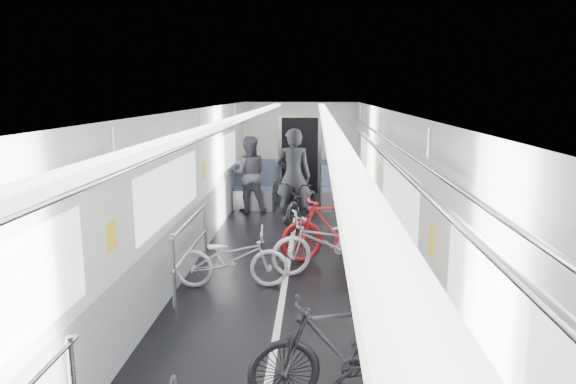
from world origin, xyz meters
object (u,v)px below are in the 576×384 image
at_px(bike_right_mid, 329,242).
at_px(person_standing, 293,176).
at_px(bike_right_near, 341,348).
at_px(bike_right_far, 334,227).
at_px(bike_aisle, 303,202).
at_px(bike_left_far, 231,258).
at_px(person_seated, 249,174).

relative_size(bike_right_mid, person_standing, 0.91).
bearing_deg(person_standing, bike_right_near, 96.19).
xyz_separation_m(bike_right_near, bike_right_far, (0.07, 3.86, 0.04)).
bearing_deg(bike_aisle, bike_left_far, -87.33).
bearing_deg(person_standing, bike_left_far, 78.65).
bearing_deg(person_standing, bike_right_mid, 102.85).
bearing_deg(bike_aisle, person_standing, 170.97).
height_order(bike_right_mid, bike_aisle, bike_right_mid).
bearing_deg(person_seated, bike_right_mid, 108.21).
distance_m(bike_right_near, person_standing, 6.19).
height_order(bike_left_far, bike_right_near, bike_right_near).
xyz_separation_m(bike_right_mid, person_seated, (-1.70, 3.93, 0.38)).
bearing_deg(person_seated, bike_right_far, 113.11).
relative_size(bike_left_far, bike_right_near, 0.96).
bearing_deg(bike_left_far, person_standing, -15.71).
bearing_deg(bike_aisle, person_seated, 154.59).
xyz_separation_m(bike_right_near, bike_aisle, (-0.48, 6.04, -0.02)).
bearing_deg(bike_right_far, person_standing, 179.54).
bearing_deg(bike_left_far, bike_aisle, -19.21).
xyz_separation_m(bike_right_mid, bike_aisle, (-0.46, 2.78, -0.00)).
xyz_separation_m(bike_left_far, bike_aisle, (0.90, 3.43, 0.05)).
bearing_deg(person_seated, bike_left_far, 89.00).
bearing_deg(bike_right_far, person_seated, -170.46).
height_order(bike_right_near, bike_right_far, bike_right_far).
height_order(bike_left_far, person_seated, person_seated).
height_order(bike_right_far, person_standing, person_standing).
distance_m(bike_left_far, bike_right_near, 2.95).
bearing_deg(person_standing, bike_aisle, 153.43).
bearing_deg(bike_right_far, bike_right_mid, -27.49).
bearing_deg(bike_right_near, bike_right_mid, 164.90).
bearing_deg(person_seated, bike_aisle, 131.95).
bearing_deg(bike_aisle, bike_right_far, -58.33).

